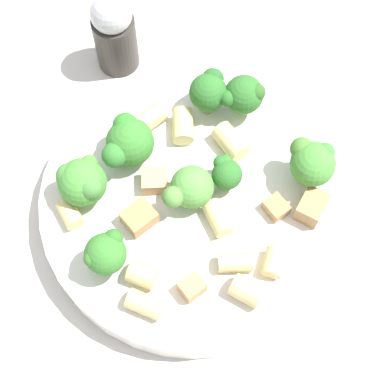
# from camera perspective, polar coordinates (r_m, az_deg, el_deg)

# --- Properties ---
(ground_plane) EXTENTS (2.00, 2.00, 0.00)m
(ground_plane) POSITION_cam_1_polar(r_m,az_deg,el_deg) (0.53, 0.00, -1.72)
(ground_plane) COLOR beige
(pasta_bowl) EXTENTS (0.24, 0.24, 0.03)m
(pasta_bowl) POSITION_cam_1_polar(r_m,az_deg,el_deg) (0.51, 0.00, -0.99)
(pasta_bowl) COLOR silver
(pasta_bowl) RESTS_ON ground_plane
(broccoli_floret_0) EXTENTS (0.04, 0.04, 0.04)m
(broccoli_floret_0) POSITION_cam_1_polar(r_m,az_deg,el_deg) (0.50, 10.63, 2.63)
(broccoli_floret_0) COLOR #93B766
(broccoli_floret_0) RESTS_ON pasta_bowl
(broccoli_floret_1) EXTENTS (0.03, 0.03, 0.03)m
(broccoli_floret_1) POSITION_cam_1_polar(r_m,az_deg,el_deg) (0.49, 3.04, 1.68)
(broccoli_floret_1) COLOR #84AD60
(broccoli_floret_1) RESTS_ON pasta_bowl
(broccoli_floret_2) EXTENTS (0.03, 0.03, 0.04)m
(broccoli_floret_2) POSITION_cam_1_polar(r_m,az_deg,el_deg) (0.46, -7.70, -5.47)
(broccoli_floret_2) COLOR #9EC175
(broccoli_floret_2) RESTS_ON pasta_bowl
(broccoli_floret_3) EXTENTS (0.03, 0.03, 0.04)m
(broccoli_floret_3) POSITION_cam_1_polar(r_m,az_deg,el_deg) (0.52, 1.63, 9.02)
(broccoli_floret_3) COLOR #84AD60
(broccoli_floret_3) RESTS_ON pasta_bowl
(broccoli_floret_4) EXTENTS (0.04, 0.04, 0.04)m
(broccoli_floret_4) POSITION_cam_1_polar(r_m,az_deg,el_deg) (0.50, -5.64, 4.56)
(broccoli_floret_4) COLOR #9EC175
(broccoli_floret_4) RESTS_ON pasta_bowl
(broccoli_floret_5) EXTENTS (0.03, 0.03, 0.04)m
(broccoli_floret_5) POSITION_cam_1_polar(r_m,az_deg,el_deg) (0.52, 4.70, 8.62)
(broccoli_floret_5) COLOR #93B766
(broccoli_floret_5) RESTS_ON pasta_bowl
(broccoli_floret_6) EXTENTS (0.03, 0.04, 0.04)m
(broccoli_floret_6) POSITION_cam_1_polar(r_m,az_deg,el_deg) (0.48, -0.73, 0.09)
(broccoli_floret_6) COLOR #93B766
(broccoli_floret_6) RESTS_ON pasta_bowl
(broccoli_floret_7) EXTENTS (0.04, 0.04, 0.04)m
(broccoli_floret_7) POSITION_cam_1_polar(r_m,az_deg,el_deg) (0.49, -9.75, 0.91)
(broccoli_floret_7) COLOR #9EC175
(broccoli_floret_7) RESTS_ON pasta_bowl
(rigatoni_0) EXTENTS (0.02, 0.02, 0.02)m
(rigatoni_0) POSITION_cam_1_polar(r_m,az_deg,el_deg) (0.48, 7.25, -6.23)
(rigatoni_0) COLOR #E0C67F
(rigatoni_0) RESTS_ON pasta_bowl
(rigatoni_1) EXTENTS (0.03, 0.03, 0.01)m
(rigatoni_1) POSITION_cam_1_polar(r_m,az_deg,el_deg) (0.49, 2.29, -2.34)
(rigatoni_1) COLOR #E0C67F
(rigatoni_1) RESTS_ON pasta_bowl
(rigatoni_2) EXTENTS (0.03, 0.02, 0.01)m
(rigatoni_2) POSITION_cam_1_polar(r_m,az_deg,el_deg) (0.48, 3.89, -6.26)
(rigatoni_2) COLOR #E0C67F
(rigatoni_2) RESTS_ON pasta_bowl
(rigatoni_3) EXTENTS (0.03, 0.02, 0.01)m
(rigatoni_3) POSITION_cam_1_polar(r_m,az_deg,el_deg) (0.50, -10.80, -1.91)
(rigatoni_3) COLOR #E0C67F
(rigatoni_3) RESTS_ON pasta_bowl
(rigatoni_4) EXTENTS (0.03, 0.03, 0.02)m
(rigatoni_4) POSITION_cam_1_polar(r_m,az_deg,el_deg) (0.52, -0.82, 5.89)
(rigatoni_4) COLOR #E0C67F
(rigatoni_4) RESTS_ON pasta_bowl
(rigatoni_5) EXTENTS (0.03, 0.03, 0.02)m
(rigatoni_5) POSITION_cam_1_polar(r_m,az_deg,el_deg) (0.53, -3.90, 6.43)
(rigatoni_5) COLOR #E0C67F
(rigatoni_5) RESTS_ON pasta_bowl
(rigatoni_6) EXTENTS (0.03, 0.03, 0.02)m
(rigatoni_6) POSITION_cam_1_polar(r_m,az_deg,el_deg) (0.52, 3.44, 4.48)
(rigatoni_6) COLOR #E0C67F
(rigatoni_6) RESTS_ON pasta_bowl
(rigatoni_7) EXTENTS (0.03, 0.02, 0.02)m
(rigatoni_7) POSITION_cam_1_polar(r_m,az_deg,el_deg) (0.47, 4.90, -8.75)
(rigatoni_7) COLOR #E0C67F
(rigatoni_7) RESTS_ON pasta_bowl
(rigatoni_8) EXTENTS (0.02, 0.02, 0.02)m
(rigatoni_8) POSITION_cam_1_polar(r_m,az_deg,el_deg) (0.47, -4.41, -7.33)
(rigatoni_8) COLOR #E0C67F
(rigatoni_8) RESTS_ON pasta_bowl
(rigatoni_9) EXTENTS (0.03, 0.02, 0.02)m
(rigatoni_9) POSITION_cam_1_polar(r_m,az_deg,el_deg) (0.47, -4.10, -9.97)
(rigatoni_9) COLOR #E0C67F
(rigatoni_9) RESTS_ON pasta_bowl
(chicken_chunk_0) EXTENTS (0.03, 0.03, 0.01)m
(chicken_chunk_0) POSITION_cam_1_polar(r_m,az_deg,el_deg) (0.51, -3.15, 1.38)
(chicken_chunk_0) COLOR tan
(chicken_chunk_0) RESTS_ON pasta_bowl
(chicken_chunk_1) EXTENTS (0.02, 0.02, 0.01)m
(chicken_chunk_1) POSITION_cam_1_polar(r_m,az_deg,el_deg) (0.47, 0.01, -8.46)
(chicken_chunk_1) COLOR tan
(chicken_chunk_1) RESTS_ON pasta_bowl
(chicken_chunk_2) EXTENTS (0.02, 0.02, 0.01)m
(chicken_chunk_2) POSITION_cam_1_polar(r_m,az_deg,el_deg) (0.50, 7.49, -1.37)
(chicken_chunk_2) COLOR #A87A4C
(chicken_chunk_2) RESTS_ON pasta_bowl
(chicken_chunk_3) EXTENTS (0.03, 0.03, 0.01)m
(chicken_chunk_3) POSITION_cam_1_polar(r_m,az_deg,el_deg) (0.49, -4.71, -2.27)
(chicken_chunk_3) COLOR #A87A4C
(chicken_chunk_3) RESTS_ON pasta_bowl
(chicken_chunk_4) EXTENTS (0.02, 0.03, 0.02)m
(chicken_chunk_4) POSITION_cam_1_polar(r_m,az_deg,el_deg) (0.50, 10.59, -1.32)
(chicken_chunk_4) COLOR #A87A4C
(chicken_chunk_4) RESTS_ON pasta_bowl
(pepper_shaker) EXTENTS (0.04, 0.04, 0.08)m
(pepper_shaker) POSITION_cam_1_polar(r_m,az_deg,el_deg) (0.57, -6.93, 13.94)
(pepper_shaker) COLOR #332D28
(pepper_shaker) RESTS_ON ground_plane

